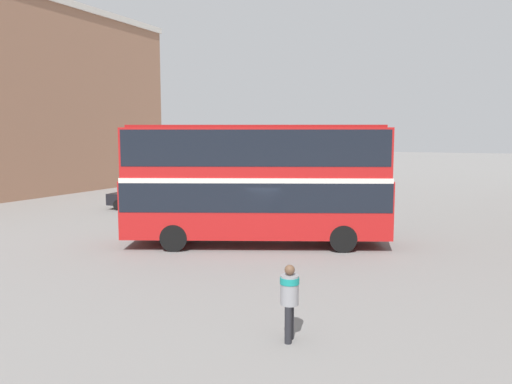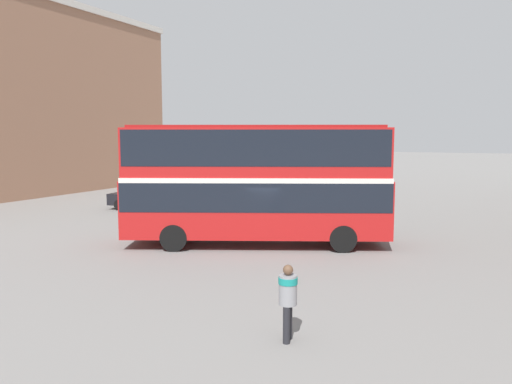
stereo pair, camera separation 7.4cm
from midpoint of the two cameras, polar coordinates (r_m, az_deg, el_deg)
The scene contains 4 objects.
ground_plane at distance 20.28m, azimuth 0.40°, elevation -6.21°, with size 240.00×240.00×0.00m, color gray.
double_decker_bus at distance 20.06m, azimuth 0.11°, elevation 1.70°, with size 10.63×6.70×4.86m.
pedestrian_foreground at distance 11.01m, azimuth 3.86°, elevation -11.63°, with size 0.49×0.49×1.70m.
parked_car_kerb_near at distance 30.81m, azimuth -12.33°, elevation -0.57°, with size 4.52×2.38×1.48m.
Camera 2 is at (8.59, -17.83, 4.46)m, focal length 35.00 mm.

